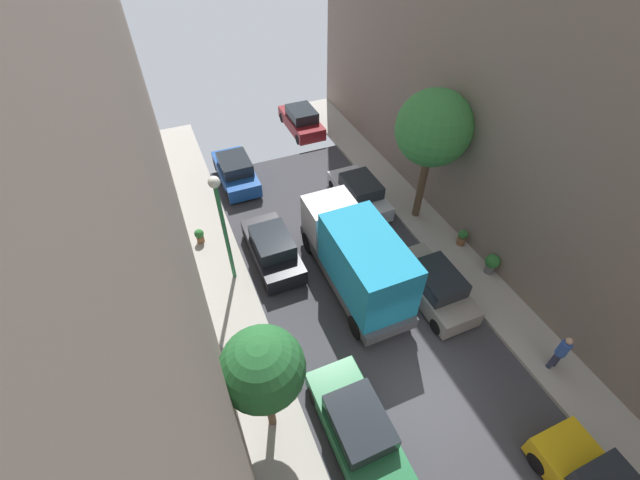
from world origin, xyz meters
The scene contains 17 objects.
ground centered at (0.00, 0.00, 0.00)m, with size 32.00×32.00×0.00m, color #38383D.
sidewalk_left centered at (-5.00, 0.00, 0.07)m, with size 2.00×44.00×0.15m, color #A8A399.
sidewalk_right centered at (5.00, 0.00, 0.07)m, with size 2.00×44.00×0.15m, color #A8A399.
parked_car_left_3 centered at (-2.70, -0.29, 0.72)m, with size 1.78×4.20×1.57m.
parked_car_left_4 centered at (-2.70, 8.09, 0.72)m, with size 1.78×4.20×1.57m.
parked_car_left_5 centered at (-2.70, 14.60, 0.72)m, with size 1.78×4.20×1.57m.
parked_car_right_2 centered at (2.70, 3.51, 0.72)m, with size 1.78×4.20×1.57m.
parked_car_right_3 centered at (2.70, 10.19, 0.72)m, with size 1.78×4.20×1.57m.
parked_car_right_4 centered at (2.70, 18.57, 0.72)m, with size 1.78×4.20×1.57m.
delivery_truck centered at (0.00, 5.29, 1.79)m, with size 2.26×6.60×3.38m.
pedestrian centered at (4.82, -0.91, 1.07)m, with size 0.40×0.36×1.72m.
street_tree_1 centered at (4.89, 8.17, 4.92)m, with size 3.31×3.31×6.46m.
street_tree_2 centered at (-5.02, 1.09, 3.56)m, with size 2.36×2.36×4.61m.
potted_plant_0 centered at (-5.53, 10.41, 0.54)m, with size 0.43×0.43×0.72m.
potted_plant_2 centered at (5.72, 3.59, 0.72)m, with size 0.63×0.63×0.98m.
potted_plant_3 centered at (5.67, 5.52, 0.57)m, with size 0.43×0.43×0.81m.
lamp_post centered at (-4.60, 7.68, 3.61)m, with size 0.44×0.44×5.21m.
Camera 1 is at (-5.72, -4.51, 13.62)m, focal length 22.94 mm.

